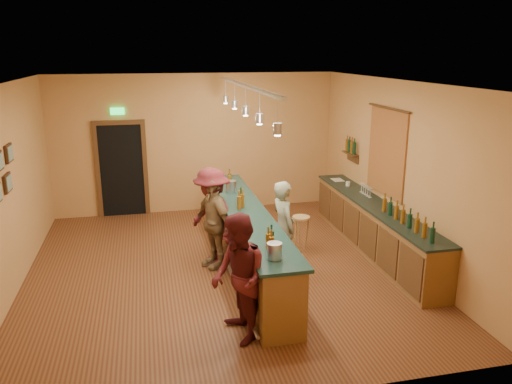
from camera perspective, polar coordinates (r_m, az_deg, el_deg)
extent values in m
plane|color=#522817|center=(8.85, -4.16, -8.79)|extent=(7.00, 7.00, 0.00)
cube|color=silver|center=(8.06, -4.62, 12.37)|extent=(6.50, 7.00, 0.02)
cube|color=#B98345|center=(11.71, -6.90, 5.50)|extent=(6.50, 0.02, 3.20)
cube|color=#B98345|center=(5.06, 1.51, -8.51)|extent=(6.50, 0.02, 3.20)
cube|color=#B98345|center=(8.50, -26.60, -0.05)|extent=(0.02, 7.00, 3.20)
cube|color=#B98345|center=(9.33, 15.79, 2.34)|extent=(0.02, 7.00, 3.20)
cube|color=black|center=(11.76, -15.08, 2.37)|extent=(0.95, 0.06, 2.10)
cube|color=#432614|center=(11.77, -17.63, 2.18)|extent=(0.10, 0.08, 2.10)
cube|color=#432614|center=(11.72, -12.52, 2.50)|extent=(0.10, 0.08, 2.10)
cube|color=#432614|center=(11.54, -15.47, 7.66)|extent=(1.15, 0.08, 0.10)
cube|color=#19E54C|center=(11.50, -15.56, 8.88)|extent=(0.30, 0.04, 0.15)
cube|color=maroon|center=(9.61, 14.69, 4.34)|extent=(0.03, 1.40, 1.60)
cube|color=#432614|center=(10.97, 10.71, 4.37)|extent=(0.16, 0.55, 0.03)
cube|color=#432614|center=(11.02, 11.02, 3.87)|extent=(0.03, 0.55, 0.18)
cube|color=brown|center=(9.69, 13.27, -4.07)|extent=(0.55, 4.50, 0.90)
cube|color=black|center=(9.55, 13.45, -1.42)|extent=(0.60, 4.55, 0.04)
cylinder|color=silver|center=(10.66, 10.46, 0.94)|extent=(0.09, 0.09, 0.09)
cube|color=silver|center=(11.11, 9.31, 1.38)|extent=(0.22, 0.30, 0.01)
cube|color=brown|center=(8.73, -1.12, -5.54)|extent=(0.60, 5.00, 1.00)
cube|color=#15332F|center=(8.55, -1.14, -2.26)|extent=(0.70, 5.10, 0.05)
cylinder|color=silver|center=(8.80, -3.42, -7.84)|extent=(0.05, 5.00, 0.05)
cylinder|color=silver|center=(6.57, 2.12, -6.74)|extent=(0.20, 0.20, 0.22)
cylinder|color=silver|center=(9.63, -2.86, 0.65)|extent=(0.20, 0.20, 0.22)
cube|color=silver|center=(8.14, -1.22, 12.03)|extent=(0.06, 4.60, 0.05)
cylinder|color=silver|center=(6.22, 2.51, 9.06)|extent=(0.01, 0.01, 0.35)
cylinder|color=#A5A5AD|center=(6.25, 2.48, 7.24)|extent=(0.11, 0.11, 0.14)
cylinder|color=#FFEABF|center=(6.26, 2.47, 6.51)|extent=(0.08, 0.08, 0.02)
cylinder|color=silver|center=(7.18, 0.40, 9.99)|extent=(0.01, 0.01, 0.35)
cylinder|color=#A5A5AD|center=(7.21, 0.40, 8.41)|extent=(0.11, 0.11, 0.14)
cylinder|color=#FFEABF|center=(7.22, 0.40, 7.78)|extent=(0.08, 0.08, 0.02)
cylinder|color=silver|center=(8.16, -1.21, 10.69)|extent=(0.01, 0.01, 0.35)
cylinder|color=#A5A5AD|center=(8.18, -1.20, 9.30)|extent=(0.11, 0.11, 0.14)
cylinder|color=#FFEABF|center=(8.19, -1.20, 8.74)|extent=(0.08, 0.08, 0.02)
cylinder|color=silver|center=(9.14, -2.48, 11.24)|extent=(0.01, 0.01, 0.35)
cylinder|color=#A5A5AD|center=(9.15, -2.47, 9.99)|extent=(0.11, 0.11, 0.14)
cylinder|color=#FFEABF|center=(9.16, -2.46, 9.50)|extent=(0.08, 0.08, 0.02)
cylinder|color=silver|center=(10.12, -3.51, 11.68)|extent=(0.01, 0.01, 0.35)
cylinder|color=#A5A5AD|center=(10.14, -3.49, 10.55)|extent=(0.11, 0.11, 0.14)
cylinder|color=#FFEABF|center=(10.14, -3.49, 10.10)|extent=(0.08, 0.08, 0.02)
imported|color=gray|center=(8.45, 3.15, -4.06)|extent=(0.49, 0.65, 1.62)
imported|color=#59191E|center=(6.51, -2.01, -9.88)|extent=(0.76, 0.92, 1.72)
imported|color=#997A51|center=(8.69, -4.92, -3.48)|extent=(0.75, 1.03, 1.63)
imported|color=#59191E|center=(8.78, -5.03, -2.85)|extent=(1.05, 1.30, 1.76)
cylinder|color=#AE7A4E|center=(9.44, 5.18, -2.92)|extent=(0.33, 0.33, 0.04)
cylinder|color=#AE7A4E|center=(9.59, 5.85, -4.78)|extent=(0.04, 0.04, 0.64)
cylinder|color=#AE7A4E|center=(9.63, 4.58, -4.65)|extent=(0.04, 0.04, 0.64)
cylinder|color=#AE7A4E|center=(9.44, 4.97, -5.10)|extent=(0.04, 0.04, 0.64)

